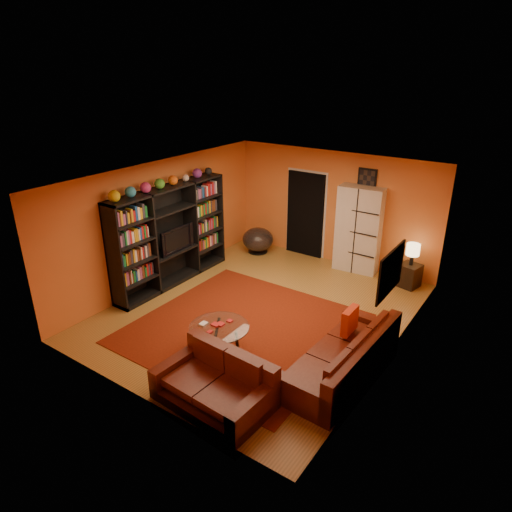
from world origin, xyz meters
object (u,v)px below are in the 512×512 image
Objects in this scene: coffee_table at (219,329)px; side_table at (409,275)px; tv at (174,239)px; storage_cabinet at (359,230)px; table_lamp at (413,250)px; sofa at (345,359)px; bowl_chair at (258,240)px; entertainment_unit at (171,236)px; loveseat at (218,383)px.

side_table reaches higher than coffee_table.
storage_cabinet is at bearing -47.09° from tv.
storage_cabinet reaches higher than table_lamp.
tv is at bearing -148.42° from side_table.
coffee_table is 4.37m from storage_cabinet.
sofa is 1.23× the size of storage_cabinet.
side_table is (3.70, 0.25, -0.08)m from bowl_chair.
coffee_table is (2.49, -1.51, -0.61)m from entertainment_unit.
entertainment_unit is at bearing 133.51° from tv.
entertainment_unit is at bearing -141.72° from storage_cabinet.
loveseat is (-1.24, -1.53, -0.00)m from sofa.
table_lamp is at bearing -11.53° from storage_cabinet.
side_table is (1.10, 5.06, -0.03)m from loveseat.
tv is at bearing 147.45° from coffee_table.
loveseat is at bearing -61.56° from bowl_chair.
table_lamp is (-0.14, 3.53, 0.54)m from sofa.
storage_cabinet is (-1.40, 3.69, 0.69)m from sofa.
tv is 4.04m from storage_cabinet.
tv is at bearing 170.50° from sofa.
entertainment_unit is at bearing 56.15° from loveseat.
tv reaches higher than bowl_chair.
storage_cabinet is at bearing 83.09° from coffee_table.
entertainment_unit is 4.57m from sofa.
loveseat is 3.58× the size of table_lamp.
loveseat reaches higher than side_table.
side_table is (-0.14, 3.53, -0.03)m from sofa.
loveseat is 1.70× the size of coffee_table.
entertainment_unit is 3.25× the size of tv.
sofa reaches higher than coffee_table.
entertainment_unit is 6.00× the size of side_table.
bowl_chair reaches higher than side_table.
storage_cabinet is (2.96, 2.75, -0.01)m from tv.
tv is 4.52m from sofa.
entertainment_unit is 2.56m from bowl_chair.
bowl_chair is at bearing 76.45° from entertainment_unit.
tv is 2.94m from coffee_table.
table_lamp reaches higher than side_table.
entertainment_unit reaches higher than loveseat.
loveseat is (3.18, -2.41, -0.77)m from entertainment_unit.
coffee_table is 4.53m from side_table.
coffee_table is at bearing -113.30° from table_lamp.
table_lamp reaches higher than sofa.
table_lamp is (1.79, 4.16, 0.38)m from coffee_table.
sofa is 4.00m from storage_cabinet.
entertainment_unit reaches higher than coffee_table.
entertainment_unit is 1.26× the size of sofa.
storage_cabinet reaches higher than coffee_table.
loveseat is at bearing -37.20° from entertainment_unit.
coffee_table is at bearing -63.89° from bowl_chair.
coffee_table is at bearing -31.23° from entertainment_unit.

